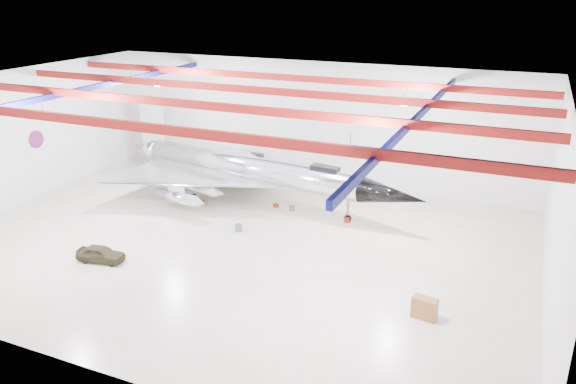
% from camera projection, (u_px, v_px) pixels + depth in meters
% --- Properties ---
extents(floor, '(40.00, 40.00, 0.00)m').
position_uv_depth(floor, '(236.00, 243.00, 39.69)').
color(floor, beige).
rests_on(floor, ground).
extents(wall_back, '(40.00, 0.00, 40.00)m').
position_uv_depth(wall_back, '(313.00, 123.00, 50.70)').
color(wall_back, silver).
rests_on(wall_back, floor).
extents(wall_left, '(0.00, 30.00, 30.00)m').
position_uv_depth(wall_left, '(15.00, 139.00, 45.30)').
color(wall_left, silver).
rests_on(wall_left, floor).
extents(wall_right, '(0.00, 30.00, 30.00)m').
position_uv_depth(wall_right, '(558.00, 215.00, 30.30)').
color(wall_right, silver).
rests_on(wall_right, floor).
extents(ceiling, '(40.00, 40.00, 0.00)m').
position_uv_depth(ceiling, '(230.00, 88.00, 35.90)').
color(ceiling, '#0A0F38').
rests_on(ceiling, wall_back).
extents(ceiling_structure, '(39.50, 29.50, 1.08)m').
position_uv_depth(ceiling_structure, '(230.00, 98.00, 36.13)').
color(ceiling_structure, maroon).
rests_on(ceiling_structure, ceiling).
extents(wall_roundel, '(0.10, 1.50, 1.50)m').
position_uv_depth(wall_roundel, '(36.00, 139.00, 47.17)').
color(wall_roundel, '#B21414').
rests_on(wall_roundel, wall_left).
extents(jet_aircraft, '(28.57, 18.37, 7.80)m').
position_uv_depth(jet_aircraft, '(249.00, 171.00, 46.97)').
color(jet_aircraft, silver).
rests_on(jet_aircraft, floor).
extents(jeep, '(3.41, 1.89, 1.10)m').
position_uv_depth(jeep, '(101.00, 254.00, 36.94)').
color(jeep, '#3A341D').
rests_on(jeep, floor).
extents(desk, '(1.42, 0.88, 1.22)m').
position_uv_depth(desk, '(424.00, 308.00, 30.57)').
color(desk, brown).
rests_on(desk, floor).
extents(crate_ply, '(0.63, 0.54, 0.40)m').
position_uv_depth(crate_ply, '(203.00, 203.00, 46.63)').
color(crate_ply, olive).
rests_on(crate_ply, floor).
extents(toolbox_red, '(0.49, 0.45, 0.27)m').
position_uv_depth(toolbox_red, '(276.00, 205.00, 46.23)').
color(toolbox_red, maroon).
rests_on(toolbox_red, floor).
extents(engine_drum, '(0.66, 0.66, 0.49)m').
position_uv_depth(engine_drum, '(238.00, 228.00, 41.66)').
color(engine_drum, '#59595B').
rests_on(engine_drum, floor).
extents(crate_small, '(0.44, 0.37, 0.29)m').
position_uv_depth(crate_small, '(203.00, 191.00, 49.41)').
color(crate_small, '#59595B').
rests_on(crate_small, floor).
extents(tool_chest, '(0.61, 0.61, 0.42)m').
position_uv_depth(tool_chest, '(347.00, 219.00, 43.23)').
color(tool_chest, maroon).
rests_on(tool_chest, floor).
extents(spares_box, '(0.49, 0.49, 0.40)m').
position_uv_depth(spares_box, '(292.00, 208.00, 45.48)').
color(spares_box, '#59595B').
rests_on(spares_box, floor).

